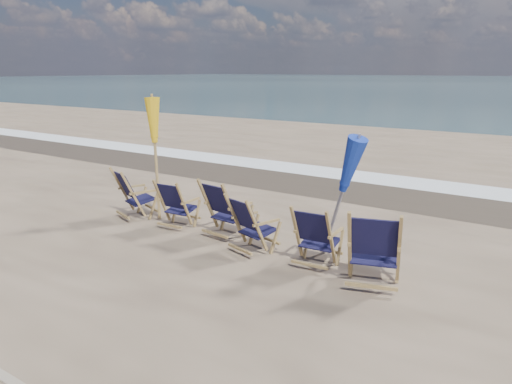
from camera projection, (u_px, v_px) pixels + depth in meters
surf_foam at (386, 179)px, 13.20m from camera, size 200.00×1.40×0.01m
wet_sand_strip at (364, 191)px, 12.00m from camera, size 200.00×2.60×0.00m
beach_chair_0 at (133, 197)px, 9.39m from camera, size 0.85×0.90×1.01m
beach_chair_1 at (184, 206)px, 8.88m from camera, size 0.64×0.71×0.93m
beach_chair_2 at (232, 212)px, 8.32m from camera, size 0.76×0.83×1.04m
beach_chair_3 at (257, 229)px, 7.58m from camera, size 0.78×0.84×0.96m
beach_chair_4 at (331, 241)px, 7.06m from camera, size 0.66×0.73×0.96m
beach_chair_5 at (399, 253)px, 6.36m from camera, size 0.93×0.98×1.12m
umbrella_yellow at (154, 127)px, 9.42m from camera, size 0.30×0.30×2.31m
umbrella_blue at (340, 165)px, 7.33m from camera, size 0.30×0.30×1.99m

